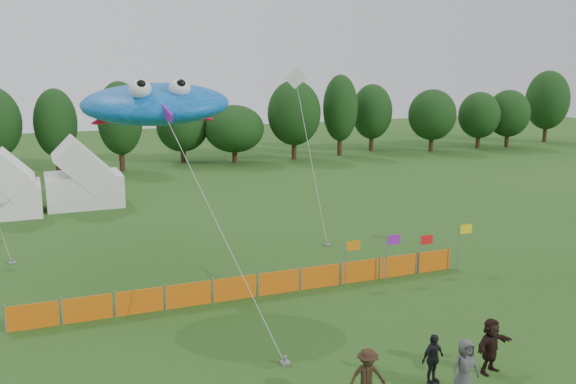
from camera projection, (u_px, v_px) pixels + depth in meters
name	position (u px, v px, depth m)	size (l,w,h in m)	color
treeline	(147.00, 123.00, 59.86)	(104.57, 8.78, 8.36)	#382314
tent_left	(9.00, 189.00, 41.80)	(3.88, 3.88, 3.43)	white
tent_right	(83.00, 179.00, 44.62)	(5.15, 4.12, 3.63)	white
barrier_fence	(257.00, 285.00, 27.54)	(19.90, 0.06, 1.00)	#DF600C
flag_row	(407.00, 248.00, 29.79)	(6.73, 0.39, 2.27)	gray
spectator_c	(367.00, 377.00, 18.77)	(1.15, 0.66, 1.78)	#2F2012
spectator_d	(433.00, 359.00, 20.09)	(0.95, 0.40, 1.63)	black
spectator_e	(465.00, 367.00, 19.37)	(0.87, 0.57, 1.79)	#46464A
spectator_f	(491.00, 346.00, 20.75)	(1.72, 0.55, 1.85)	black
stingray_kite	(153.00, 104.00, 27.40)	(7.86, 17.43, 9.33)	#1078F0
small_kite_white	(302.00, 112.00, 39.22)	(2.00, 7.65, 9.61)	white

